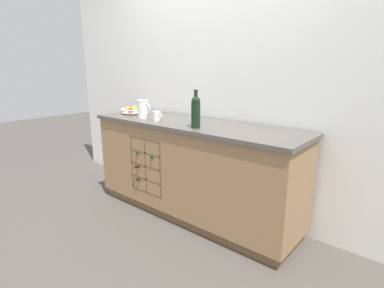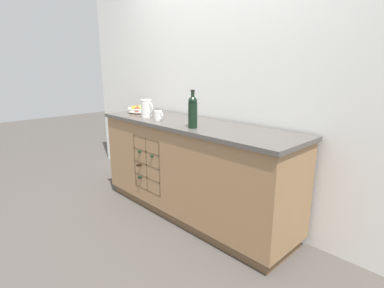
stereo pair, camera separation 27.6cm
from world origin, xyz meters
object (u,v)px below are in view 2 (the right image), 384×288
(white_pitcher, at_px, (147,108))
(ceramic_mug, at_px, (158,116))
(standing_wine_bottle, at_px, (193,111))
(fruit_bowl, at_px, (139,109))

(white_pitcher, relative_size, ceramic_mug, 1.56)
(white_pitcher, xyz_separation_m, standing_wine_bottle, (0.70, -0.04, 0.05))
(ceramic_mug, height_order, standing_wine_bottle, standing_wine_bottle)
(fruit_bowl, distance_m, white_pitcher, 0.34)
(ceramic_mug, distance_m, standing_wine_bottle, 0.49)
(fruit_bowl, bearing_deg, ceramic_mug, -14.68)
(fruit_bowl, xyz_separation_m, white_pitcher, (0.32, -0.12, 0.05))
(fruit_bowl, xyz_separation_m, standing_wine_bottle, (1.02, -0.16, 0.10))
(standing_wine_bottle, bearing_deg, white_pitcher, 176.81)
(fruit_bowl, xyz_separation_m, ceramic_mug, (0.53, -0.14, 0.01))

